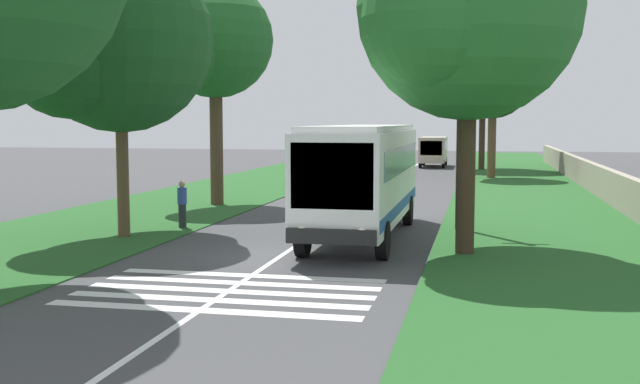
{
  "coord_description": "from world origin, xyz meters",
  "views": [
    {
      "loc": [
        -20.96,
        -5.6,
        3.87
      ],
      "look_at": [
        2.95,
        -0.54,
        1.6
      ],
      "focal_mm": 42.88,
      "sensor_mm": 36.0,
      "label": 1
    }
  ],
  "objects_px": {
    "trailing_car_0": "(343,180)",
    "pedestrian": "(182,204)",
    "trailing_car_1": "(362,172)",
    "roadside_tree_right_0": "(464,16)",
    "trailing_car_2": "(382,164)",
    "roadside_tree_left_1": "(210,44)",
    "trailing_minibus_0": "(433,149)",
    "roadside_tree_left_2": "(116,46)",
    "utility_pole": "(460,120)",
    "roadside_tree_right_1": "(490,83)",
    "coach_bus": "(364,174)",
    "roadside_tree_right_2": "(481,71)"
  },
  "relations": [
    {
      "from": "coach_bus",
      "to": "roadside_tree_left_2",
      "type": "height_order",
      "value": "roadside_tree_left_2"
    },
    {
      "from": "trailing_car_2",
      "to": "trailing_car_1",
      "type": "bearing_deg",
      "value": 179.25
    },
    {
      "from": "trailing_car_0",
      "to": "roadside_tree_right_0",
      "type": "bearing_deg",
      "value": -159.54
    },
    {
      "from": "roadside_tree_right_0",
      "to": "pedestrian",
      "type": "height_order",
      "value": "roadside_tree_right_0"
    },
    {
      "from": "trailing_car_2",
      "to": "roadside_tree_right_1",
      "type": "distance_m",
      "value": 10.36
    },
    {
      "from": "roadside_tree_right_2",
      "to": "utility_pole",
      "type": "xyz_separation_m",
      "value": [
        -34.79,
        0.59,
        -3.9
      ]
    },
    {
      "from": "trailing_car_2",
      "to": "pedestrian",
      "type": "height_order",
      "value": "pedestrian"
    },
    {
      "from": "roadside_tree_left_2",
      "to": "utility_pole",
      "type": "distance_m",
      "value": 12.01
    },
    {
      "from": "roadside_tree_left_1",
      "to": "trailing_minibus_0",
      "type": "bearing_deg",
      "value": -14.09
    },
    {
      "from": "trailing_car_2",
      "to": "trailing_minibus_0",
      "type": "xyz_separation_m",
      "value": [
        8.96,
        -3.27,
        0.88
      ]
    },
    {
      "from": "roadside_tree_left_1",
      "to": "utility_pole",
      "type": "height_order",
      "value": "roadside_tree_left_1"
    },
    {
      "from": "pedestrian",
      "to": "roadside_tree_left_2",
      "type": "bearing_deg",
      "value": 150.33
    },
    {
      "from": "roadside_tree_right_2",
      "to": "roadside_tree_right_1",
      "type": "bearing_deg",
      "value": -176.04
    },
    {
      "from": "trailing_car_2",
      "to": "roadside_tree_left_1",
      "type": "distance_m",
      "value": 24.79
    },
    {
      "from": "roadside_tree_left_1",
      "to": "roadside_tree_right_0",
      "type": "height_order",
      "value": "roadside_tree_right_0"
    },
    {
      "from": "trailing_car_0",
      "to": "roadside_tree_right_1",
      "type": "relative_size",
      "value": 0.47
    },
    {
      "from": "roadside_tree_left_2",
      "to": "roadside_tree_right_0",
      "type": "relative_size",
      "value": 0.93
    },
    {
      "from": "roadside_tree_right_2",
      "to": "utility_pole",
      "type": "height_order",
      "value": "roadside_tree_right_2"
    },
    {
      "from": "trailing_minibus_0",
      "to": "trailing_car_1",
      "type": "bearing_deg",
      "value": 169.12
    },
    {
      "from": "pedestrian",
      "to": "roadside_tree_right_0",
      "type": "bearing_deg",
      "value": -107.15
    },
    {
      "from": "utility_pole",
      "to": "trailing_car_2",
      "type": "bearing_deg",
      "value": 12.6
    },
    {
      "from": "trailing_car_1",
      "to": "pedestrian",
      "type": "xyz_separation_m",
      "value": [
        -22.16,
        3.15,
        0.24
      ]
    },
    {
      "from": "utility_pole",
      "to": "coach_bus",
      "type": "bearing_deg",
      "value": 129.02
    },
    {
      "from": "roadside_tree_right_0",
      "to": "coach_bus",
      "type": "bearing_deg",
      "value": 55.01
    },
    {
      "from": "roadside_tree_left_2",
      "to": "coach_bus",
      "type": "bearing_deg",
      "value": -79.6
    },
    {
      "from": "trailing_car_1",
      "to": "roadside_tree_right_2",
      "type": "xyz_separation_m",
      "value": [
        14.29,
        -7.22,
        7.16
      ]
    },
    {
      "from": "trailing_car_0",
      "to": "trailing_car_1",
      "type": "relative_size",
      "value": 1.0
    },
    {
      "from": "trailing_car_1",
      "to": "trailing_car_2",
      "type": "bearing_deg",
      "value": -0.75
    },
    {
      "from": "trailing_car_0",
      "to": "pedestrian",
      "type": "height_order",
      "value": "pedestrian"
    },
    {
      "from": "coach_bus",
      "to": "trailing_car_0",
      "type": "relative_size",
      "value": 2.6
    },
    {
      "from": "roadside_tree_left_2",
      "to": "trailing_minibus_0",
      "type": "bearing_deg",
      "value": -10.56
    },
    {
      "from": "roadside_tree_right_2",
      "to": "utility_pole",
      "type": "bearing_deg",
      "value": 179.03
    },
    {
      "from": "trailing_car_1",
      "to": "roadside_tree_right_0",
      "type": "bearing_deg",
      "value": -164.85
    },
    {
      "from": "roadside_tree_right_1",
      "to": "roadside_tree_right_2",
      "type": "relative_size",
      "value": 0.77
    },
    {
      "from": "trailing_car_1",
      "to": "roadside_tree_left_1",
      "type": "xyz_separation_m",
      "value": [
        -14.72,
        4.73,
        6.69
      ]
    },
    {
      "from": "trailing_car_0",
      "to": "pedestrian",
      "type": "xyz_separation_m",
      "value": [
        -15.25,
        3.15,
        0.24
      ]
    },
    {
      "from": "roadside_tree_left_1",
      "to": "utility_pole",
      "type": "bearing_deg",
      "value": -116.96
    },
    {
      "from": "roadside_tree_right_2",
      "to": "coach_bus",
      "type": "bearing_deg",
      "value": 174.43
    },
    {
      "from": "roadside_tree_right_0",
      "to": "trailing_minibus_0",
      "type": "bearing_deg",
      "value": 4.6
    },
    {
      "from": "roadside_tree_left_2",
      "to": "roadside_tree_right_2",
      "type": "distance_m",
      "value": 40.48
    },
    {
      "from": "trailing_car_1",
      "to": "roadside_tree_right_0",
      "type": "relative_size",
      "value": 0.42
    },
    {
      "from": "trailing_car_0",
      "to": "utility_pole",
      "type": "xyz_separation_m",
      "value": [
        -13.59,
        -6.64,
        3.25
      ]
    },
    {
      "from": "roadside_tree_left_1",
      "to": "roadside_tree_right_2",
      "type": "distance_m",
      "value": 31.37
    },
    {
      "from": "trailing_car_1",
      "to": "roadside_tree_right_0",
      "type": "height_order",
      "value": "roadside_tree_right_0"
    },
    {
      "from": "trailing_car_2",
      "to": "roadside_tree_right_2",
      "type": "bearing_deg",
      "value": -51.57
    },
    {
      "from": "trailing_minibus_0",
      "to": "roadside_tree_left_2",
      "type": "xyz_separation_m",
      "value": [
        -42.05,
        7.84,
        4.8
      ]
    },
    {
      "from": "trailing_minibus_0",
      "to": "roadside_tree_left_1",
      "type": "relative_size",
      "value": 0.59
    },
    {
      "from": "trailing_car_0",
      "to": "trailing_car_1",
      "type": "height_order",
      "value": "same"
    },
    {
      "from": "utility_pole",
      "to": "roadside_tree_right_1",
      "type": "bearing_deg",
      "value": -2.79
    },
    {
      "from": "trailing_car_1",
      "to": "roadside_tree_right_1",
      "type": "relative_size",
      "value": 0.47
    }
  ]
}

